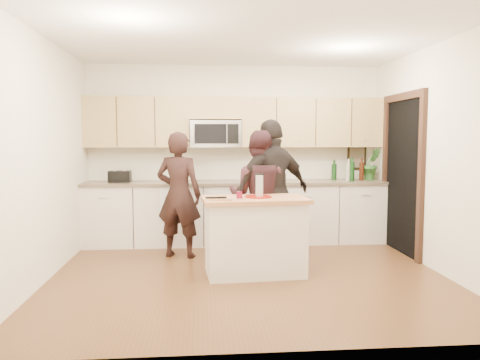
{
  "coord_description": "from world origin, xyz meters",
  "views": [
    {
      "loc": [
        -0.54,
        -5.3,
        1.57
      ],
      "look_at": [
        -0.06,
        0.35,
        1.08
      ],
      "focal_mm": 35.0,
      "sensor_mm": 36.0,
      "label": 1
    }
  ],
  "objects": [
    {
      "name": "floor",
      "position": [
        0.0,
        0.0,
        0.0
      ],
      "size": [
        4.5,
        4.5,
        0.0
      ],
      "primitive_type": "plane",
      "color": "#58321E",
      "rests_on": "ground"
    },
    {
      "name": "room_shell",
      "position": [
        0.0,
        0.0,
        1.73
      ],
      "size": [
        4.52,
        4.02,
        2.71
      ],
      "color": "beige",
      "rests_on": "ground"
    },
    {
      "name": "back_cabinetry",
      "position": [
        0.0,
        1.69,
        0.47
      ],
      "size": [
        4.5,
        0.66,
        0.94
      ],
      "color": "silver",
      "rests_on": "ground"
    },
    {
      "name": "upper_cabinetry",
      "position": [
        0.03,
        1.83,
        1.84
      ],
      "size": [
        4.5,
        0.33,
        0.75
      ],
      "color": "tan",
      "rests_on": "ground"
    },
    {
      "name": "microwave",
      "position": [
        -0.31,
        1.8,
        1.65
      ],
      "size": [
        0.76,
        0.41,
        0.4
      ],
      "color": "silver",
      "rests_on": "ground"
    },
    {
      "name": "doorway",
      "position": [
        2.23,
        0.9,
        1.16
      ],
      "size": [
        0.06,
        1.25,
        2.2
      ],
      "color": "black",
      "rests_on": "ground"
    },
    {
      "name": "framed_picture",
      "position": [
        1.95,
        1.98,
        1.28
      ],
      "size": [
        0.3,
        0.03,
        0.38
      ],
      "color": "black",
      "rests_on": "ground"
    },
    {
      "name": "dish_towel",
      "position": [
        -0.95,
        1.5,
        0.8
      ],
      "size": [
        0.34,
        0.6,
        0.48
      ],
      "color": "white",
      "rests_on": "ground"
    },
    {
      "name": "island",
      "position": [
        0.08,
        0.03,
        0.45
      ],
      "size": [
        1.25,
        0.79,
        0.9
      ],
      "rotation": [
        0.0,
        0.0,
        0.07
      ],
      "color": "silver",
      "rests_on": "ground"
    },
    {
      "name": "red_plate",
      "position": [
        0.13,
        0.04,
        0.91
      ],
      "size": [
        0.31,
        0.31,
        0.02
      ],
      "primitive_type": "cylinder",
      "color": "maroon",
      "rests_on": "island"
    },
    {
      "name": "box_grater",
      "position": [
        0.13,
        0.03,
        1.05
      ],
      "size": [
        0.1,
        0.07,
        0.26
      ],
      "color": "silver",
      "rests_on": "red_plate"
    },
    {
      "name": "drink_glass",
      "position": [
        -0.1,
        -0.09,
        0.94
      ],
      "size": [
        0.07,
        0.07,
        0.09
      ],
      "primitive_type": "cylinder",
      "color": "maroon",
      "rests_on": "island"
    },
    {
      "name": "cutting_board",
      "position": [
        -0.31,
        -0.15,
        0.91
      ],
      "size": [
        0.24,
        0.18,
        0.02
      ],
      "primitive_type": "cube",
      "rotation": [
        0.0,
        0.0,
        0.07
      ],
      "color": "#A87146",
      "rests_on": "island"
    },
    {
      "name": "tongs",
      "position": [
        -0.37,
        -0.16,
        0.93
      ],
      "size": [
        0.23,
        0.05,
        0.02
      ],
      "primitive_type": "cube",
      "rotation": [
        0.0,
        0.0,
        0.07
      ],
      "color": "black",
      "rests_on": "cutting_board"
    },
    {
      "name": "knife",
      "position": [
        -0.19,
        -0.25,
        0.92
      ],
      "size": [
        0.2,
        0.04,
        0.01
      ],
      "primitive_type": "cube",
      "rotation": [
        0.0,
        0.0,
        0.07
      ],
      "color": "silver",
      "rests_on": "cutting_board"
    },
    {
      "name": "toaster",
      "position": [
        -1.72,
        1.67,
        1.02
      ],
      "size": [
        0.31,
        0.21,
        0.17
      ],
      "color": "black",
      "rests_on": "back_cabinetry"
    },
    {
      "name": "bottle_cluster",
      "position": [
        1.79,
        1.7,
        1.11
      ],
      "size": [
        0.65,
        0.34,
        0.36
      ],
      "color": "black",
      "rests_on": "back_cabinetry"
    },
    {
      "name": "orchid",
      "position": [
        2.1,
        1.72,
        1.19
      ],
      "size": [
        0.3,
        0.25,
        0.5
      ],
      "primitive_type": "imported",
      "rotation": [
        0.0,
        0.0,
        0.11
      ],
      "color": "#316B2A",
      "rests_on": "back_cabinetry"
    },
    {
      "name": "woman_left",
      "position": [
        -0.83,
        0.91,
        0.84
      ],
      "size": [
        0.7,
        0.56,
        1.67
      ],
      "primitive_type": "imported",
      "rotation": [
        0.0,
        0.0,
        2.85
      ],
      "color": "black",
      "rests_on": "ground"
    },
    {
      "name": "woman_center",
      "position": [
        0.2,
        0.58,
        0.84
      ],
      "size": [
        0.99,
        0.88,
        1.68
      ],
      "primitive_type": "imported",
      "rotation": [
        0.0,
        0.0,
        2.79
      ],
      "color": "#31181C",
      "rests_on": "ground"
    },
    {
      "name": "woman_right",
      "position": [
        0.38,
        0.58,
        0.91
      ],
      "size": [
        1.16,
        0.87,
        1.82
      ],
      "primitive_type": "imported",
      "rotation": [
        0.0,
        0.0,
        3.6
      ],
      "color": "black",
      "rests_on": "ground"
    }
  ]
}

